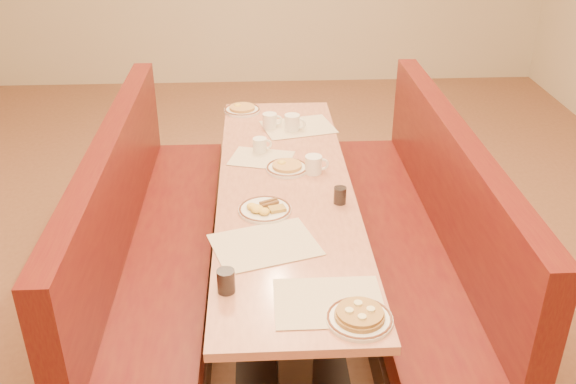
{
  "coord_description": "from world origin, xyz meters",
  "views": [
    {
      "loc": [
        -0.14,
        -2.97,
        2.31
      ],
      "look_at": [
        0.0,
        -0.25,
        0.85
      ],
      "focal_mm": 40.0,
      "sensor_mm": 36.0,
      "label": 1
    }
  ],
  "objects_px": {
    "booth_left": "(152,253)",
    "soda_tumbler_near": "(226,281)",
    "soda_tumbler_mid": "(340,195)",
    "pancake_plate": "(360,317)",
    "booth_right": "(417,245)",
    "eggs_plate": "(264,209)",
    "coffee_mug_a": "(314,164)",
    "coffee_mug_d": "(270,121)",
    "coffee_mug_c": "(293,122)",
    "coffee_mug_b": "(260,145)",
    "diner_table": "(286,247)"
  },
  "relations": [
    {
      "from": "soda_tumbler_near",
      "to": "coffee_mug_a",
      "type": "bearing_deg",
      "value": 66.96
    },
    {
      "from": "booth_right",
      "to": "pancake_plate",
      "type": "height_order",
      "value": "booth_right"
    },
    {
      "from": "booth_right",
      "to": "eggs_plate",
      "type": "relative_size",
      "value": 9.65
    },
    {
      "from": "booth_left",
      "to": "soda_tumbler_near",
      "type": "relative_size",
      "value": 25.05
    },
    {
      "from": "diner_table",
      "to": "coffee_mug_c",
      "type": "xyz_separation_m",
      "value": [
        0.08,
        0.76,
        0.43
      ]
    },
    {
      "from": "booth_right",
      "to": "coffee_mug_c",
      "type": "height_order",
      "value": "booth_right"
    },
    {
      "from": "eggs_plate",
      "to": "coffee_mug_a",
      "type": "distance_m",
      "value": 0.5
    },
    {
      "from": "coffee_mug_c",
      "to": "soda_tumbler_near",
      "type": "distance_m",
      "value": 1.69
    },
    {
      "from": "coffee_mug_c",
      "to": "soda_tumbler_mid",
      "type": "xyz_separation_m",
      "value": [
        0.18,
        -0.95,
        -0.01
      ]
    },
    {
      "from": "coffee_mug_b",
      "to": "pancake_plate",
      "type": "bearing_deg",
      "value": -89.56
    },
    {
      "from": "coffee_mug_c",
      "to": "coffee_mug_d",
      "type": "relative_size",
      "value": 1.05
    },
    {
      "from": "booth_right",
      "to": "soda_tumbler_near",
      "type": "height_order",
      "value": "booth_right"
    },
    {
      "from": "pancake_plate",
      "to": "coffee_mug_a",
      "type": "xyz_separation_m",
      "value": [
        -0.06,
        1.25,
        0.03
      ]
    },
    {
      "from": "eggs_plate",
      "to": "coffee_mug_b",
      "type": "distance_m",
      "value": 0.7
    },
    {
      "from": "coffee_mug_b",
      "to": "coffee_mug_d",
      "type": "distance_m",
      "value": 0.37
    },
    {
      "from": "coffee_mug_a",
      "to": "soda_tumbler_mid",
      "type": "bearing_deg",
      "value": -72.93
    },
    {
      "from": "booth_right",
      "to": "soda_tumbler_near",
      "type": "relative_size",
      "value": 25.05
    },
    {
      "from": "coffee_mug_b",
      "to": "coffee_mug_c",
      "type": "relative_size",
      "value": 0.85
    },
    {
      "from": "diner_table",
      "to": "eggs_plate",
      "type": "distance_m",
      "value": 0.49
    },
    {
      "from": "soda_tumbler_mid",
      "to": "coffee_mug_d",
      "type": "bearing_deg",
      "value": 107.72
    },
    {
      "from": "booth_left",
      "to": "coffee_mug_a",
      "type": "bearing_deg",
      "value": 9.66
    },
    {
      "from": "diner_table",
      "to": "coffee_mug_b",
      "type": "bearing_deg",
      "value": 105.73
    },
    {
      "from": "coffee_mug_b",
      "to": "booth_right",
      "type": "bearing_deg",
      "value": -39.49
    },
    {
      "from": "diner_table",
      "to": "booth_left",
      "type": "distance_m",
      "value": 0.73
    },
    {
      "from": "coffee_mug_d",
      "to": "soda_tumbler_near",
      "type": "xyz_separation_m",
      "value": [
        -0.22,
        -1.69,
        -0.0
      ]
    },
    {
      "from": "booth_left",
      "to": "soda_tumbler_near",
      "type": "bearing_deg",
      "value": -63.07
    },
    {
      "from": "coffee_mug_b",
      "to": "soda_tumbler_mid",
      "type": "xyz_separation_m",
      "value": [
        0.39,
        -0.63,
        -0.0
      ]
    },
    {
      "from": "diner_table",
      "to": "coffee_mug_a",
      "type": "bearing_deg",
      "value": 43.01
    },
    {
      "from": "coffee_mug_d",
      "to": "soda_tumbler_near",
      "type": "height_order",
      "value": "soda_tumbler_near"
    },
    {
      "from": "pancake_plate",
      "to": "diner_table",
      "type": "bearing_deg",
      "value": 101.43
    },
    {
      "from": "pancake_plate",
      "to": "coffee_mug_d",
      "type": "bearing_deg",
      "value": 98.34
    },
    {
      "from": "coffee_mug_a",
      "to": "coffee_mug_c",
      "type": "xyz_separation_m",
      "value": [
        -0.08,
        0.6,
        0.0
      ]
    },
    {
      "from": "coffee_mug_b",
      "to": "booth_left",
      "type": "bearing_deg",
      "value": -156.28
    },
    {
      "from": "booth_right",
      "to": "coffee_mug_c",
      "type": "xyz_separation_m",
      "value": [
        -0.65,
        0.76,
        0.44
      ]
    },
    {
      "from": "diner_table",
      "to": "booth_left",
      "type": "height_order",
      "value": "booth_left"
    },
    {
      "from": "soda_tumbler_mid",
      "to": "pancake_plate",
      "type": "bearing_deg",
      "value": -92.47
    },
    {
      "from": "diner_table",
      "to": "soda_tumbler_near",
      "type": "distance_m",
      "value": 1.03
    },
    {
      "from": "diner_table",
      "to": "coffee_mug_b",
      "type": "relative_size",
      "value": 22.07
    },
    {
      "from": "booth_right",
      "to": "soda_tumbler_near",
      "type": "bearing_deg",
      "value": -138.66
    },
    {
      "from": "booth_left",
      "to": "coffee_mug_b",
      "type": "xyz_separation_m",
      "value": [
        0.61,
        0.44,
        0.43
      ]
    },
    {
      "from": "booth_left",
      "to": "coffee_mug_a",
      "type": "height_order",
      "value": "booth_left"
    },
    {
      "from": "coffee_mug_d",
      "to": "coffee_mug_b",
      "type": "bearing_deg",
      "value": -110.32
    },
    {
      "from": "diner_table",
      "to": "coffee_mug_d",
      "type": "distance_m",
      "value": 0.91
    },
    {
      "from": "booth_right",
      "to": "eggs_plate",
      "type": "bearing_deg",
      "value": -162.78
    },
    {
      "from": "eggs_plate",
      "to": "coffee_mug_a",
      "type": "height_order",
      "value": "coffee_mug_a"
    },
    {
      "from": "soda_tumbler_near",
      "to": "coffee_mug_d",
      "type": "bearing_deg",
      "value": 82.47
    },
    {
      "from": "booth_right",
      "to": "pancake_plate",
      "type": "xyz_separation_m",
      "value": [
        -0.51,
        -1.1,
        0.41
      ]
    },
    {
      "from": "diner_table",
      "to": "booth_right",
      "type": "bearing_deg",
      "value": 0.0
    },
    {
      "from": "coffee_mug_a",
      "to": "coffee_mug_d",
      "type": "distance_m",
      "value": 0.69
    },
    {
      "from": "eggs_plate",
      "to": "coffee_mug_c",
      "type": "bearing_deg",
      "value": 78.97
    }
  ]
}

